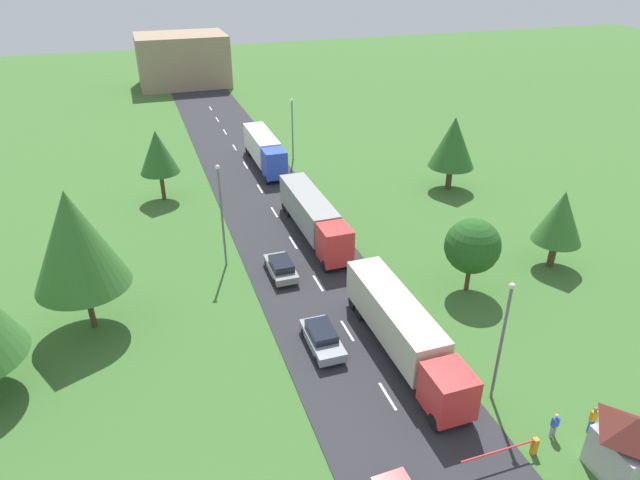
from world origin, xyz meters
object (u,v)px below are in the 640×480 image
at_px(car_third, 281,267).
at_px(guard_booth, 628,446).
at_px(person_third, 555,425).
at_px(lamppost_lead, 502,337).
at_px(tree_birch, 472,246).
at_px(truck_lead, 403,329).
at_px(truck_second, 313,215).
at_px(car_second, 322,338).
at_px(tree_ash, 453,142).
at_px(tree_maple, 74,240).
at_px(truck_third, 264,149).
at_px(tree_oak, 561,217).
at_px(distant_building, 183,60).
at_px(barrier_gate, 522,448).
at_px(tree_elm, 158,152).
at_px(person_lead, 593,419).
at_px(lamppost_second, 222,212).
at_px(lamppost_third, 292,126).

xyz_separation_m(car_third, guard_booth, (11.37, -24.03, 1.17)).
xyz_separation_m(person_third, lamppost_lead, (-1.44, 3.67, 3.66)).
relative_size(guard_booth, tree_birch, 0.64).
height_order(truck_lead, tree_birch, tree_birch).
distance_m(truck_second, car_second, 16.12).
bearing_deg(truck_second, tree_ash, 18.83).
distance_m(person_third, tree_maple, 31.03).
distance_m(truck_third, tree_oak, 34.93).
xyz_separation_m(car_third, tree_maple, (-14.29, -2.28, 6.12)).
distance_m(person_third, distant_building, 92.80).
distance_m(truck_second, barrier_gate, 27.49).
xyz_separation_m(truck_second, tree_elm, (-12.32, 12.99, 3.06)).
distance_m(person_lead, tree_elm, 44.83).
xyz_separation_m(car_second, tree_maple, (-14.52, 7.38, 6.12)).
bearing_deg(lamppost_second, truck_lead, -59.87).
xyz_separation_m(car_third, tree_elm, (-7.70, 18.79, 4.35)).
height_order(barrier_gate, distant_building, distant_building).
relative_size(car_third, person_lead, 2.44).
bearing_deg(car_second, lamppost_lead, -43.01).
distance_m(guard_booth, lamppost_second, 31.40).
distance_m(car_third, person_third, 23.06).
height_order(truck_third, tree_oak, tree_oak).
bearing_deg(tree_oak, barrier_gate, -132.35).
relative_size(truck_lead, car_second, 3.06).
bearing_deg(guard_booth, truck_second, 102.76).
height_order(guard_booth, tree_birch, tree_birch).
bearing_deg(tree_ash, truck_lead, -125.95).
bearing_deg(lamppost_third, distant_building, 100.01).
bearing_deg(lamppost_lead, tree_ash, 64.59).
xyz_separation_m(tree_maple, tree_elm, (6.59, 21.06, -1.77)).
distance_m(tree_oak, tree_elm, 38.27).
xyz_separation_m(truck_second, distant_building, (-4.04, 65.59, 2.43)).
distance_m(truck_lead, tree_oak, 18.25).
bearing_deg(car_second, barrier_gate, -59.36).
height_order(person_lead, distant_building, distant_building).
distance_m(truck_second, person_third, 27.20).
xyz_separation_m(person_lead, distant_building, (-11.39, 92.66, 3.61)).
xyz_separation_m(guard_booth, tree_birch, (1.80, 17.49, 1.89)).
bearing_deg(guard_booth, lamppost_second, 119.29).
distance_m(barrier_gate, tree_elm, 43.24).
xyz_separation_m(truck_third, tree_ash, (17.44, -13.02, 3.07)).
bearing_deg(truck_lead, tree_birch, 33.19).
distance_m(lamppost_lead, tree_oak, 17.82).
distance_m(lamppost_third, tree_ash, 19.78).
distance_m(lamppost_lead, tree_elm, 39.42).
relative_size(person_lead, lamppost_third, 0.24).
xyz_separation_m(truck_lead, car_third, (-4.90, 11.96, -1.27)).
height_order(truck_lead, person_lead, truck_lead).
height_order(car_second, tree_elm, tree_elm).
distance_m(truck_third, distant_building, 46.85).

